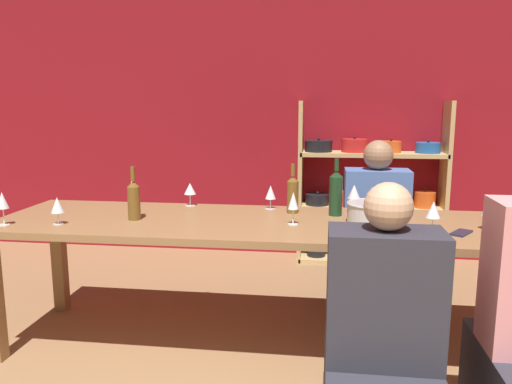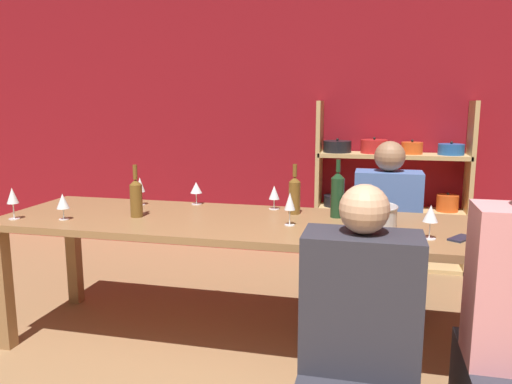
# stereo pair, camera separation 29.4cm
# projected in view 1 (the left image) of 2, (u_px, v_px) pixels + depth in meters

# --- Properties ---
(wall_back_red) EXTENTS (8.80, 0.06, 2.70)m
(wall_back_red) POSITION_uv_depth(u_px,v_px,m) (299.00, 113.00, 4.66)
(wall_back_red) COLOR maroon
(wall_back_red) RESTS_ON ground_plane
(shelf_unit) EXTENTS (1.31, 0.30, 1.46)m
(shelf_unit) POSITION_uv_depth(u_px,v_px,m) (367.00, 195.00, 4.51)
(shelf_unit) COLOR tan
(shelf_unit) RESTS_ON ground_plane
(dining_table) EXTENTS (3.00, 0.87, 0.77)m
(dining_table) POSITION_uv_depth(u_px,v_px,m) (254.00, 234.00, 2.89)
(dining_table) COLOR olive
(dining_table) RESTS_ON ground_plane
(mixing_bowl) EXTENTS (0.29, 0.29, 0.12)m
(mixing_bowl) POSITION_uv_depth(u_px,v_px,m) (372.00, 212.00, 2.80)
(mixing_bowl) COLOR #B7BABC
(mixing_bowl) RESTS_ON dining_table
(wine_bottle_green) EXTENTS (0.08, 0.08, 0.34)m
(wine_bottle_green) POSITION_uv_depth(u_px,v_px,m) (336.00, 192.00, 2.98)
(wine_bottle_green) COLOR #19381E
(wine_bottle_green) RESTS_ON dining_table
(wine_bottle_dark) EXTENTS (0.07, 0.07, 0.31)m
(wine_bottle_dark) POSITION_uv_depth(u_px,v_px,m) (293.00, 194.00, 3.05)
(wine_bottle_dark) COLOR brown
(wine_bottle_dark) RESTS_ON dining_table
(wine_bottle_amber) EXTENTS (0.07, 0.07, 0.31)m
(wine_bottle_amber) POSITION_uv_depth(u_px,v_px,m) (134.00, 199.00, 2.88)
(wine_bottle_amber) COLOR brown
(wine_bottle_amber) RESTS_ON dining_table
(wine_glass_red_a) EXTENTS (0.06, 0.06, 0.18)m
(wine_glass_red_a) POSITION_uv_depth(u_px,v_px,m) (293.00, 202.00, 2.76)
(wine_glass_red_a) COLOR white
(wine_glass_red_a) RESTS_ON dining_table
(wine_glass_red_b) EXTENTS (0.07, 0.07, 0.15)m
(wine_glass_red_b) POSITION_uv_depth(u_px,v_px,m) (271.00, 193.00, 3.18)
(wine_glass_red_b) COLOR white
(wine_glass_red_b) RESTS_ON dining_table
(wine_glass_white_a) EXTENTS (0.07, 0.07, 0.19)m
(wine_glass_white_a) POSITION_uv_depth(u_px,v_px,m) (2.00, 202.00, 2.75)
(wine_glass_white_a) COLOR white
(wine_glass_white_a) RESTS_ON dining_table
(wine_glass_white_b) EXTENTS (0.08, 0.08, 0.17)m
(wine_glass_white_b) POSITION_uv_depth(u_px,v_px,m) (354.00, 193.00, 3.08)
(wine_glass_white_b) COLOR white
(wine_glass_white_b) RESTS_ON dining_table
(wine_glass_white_c) EXTENTS (0.07, 0.07, 0.17)m
(wine_glass_white_c) POSITION_uv_depth(u_px,v_px,m) (433.00, 211.00, 2.55)
(wine_glass_white_c) COLOR white
(wine_glass_white_c) RESTS_ON dining_table
(wine_glass_red_c) EXTENTS (0.07, 0.07, 0.15)m
(wine_glass_red_c) POSITION_uv_depth(u_px,v_px,m) (57.00, 206.00, 2.77)
(wine_glass_red_c) COLOR white
(wine_glass_red_c) RESTS_ON dining_table
(wine_glass_white_d) EXTENTS (0.06, 0.06, 0.18)m
(wine_glass_white_d) POSITION_uv_depth(u_px,v_px,m) (132.00, 188.00, 3.22)
(wine_glass_white_d) COLOR white
(wine_glass_white_d) RESTS_ON dining_table
(wine_glass_empty_a) EXTENTS (0.08, 0.08, 0.15)m
(wine_glass_empty_a) POSITION_uv_depth(u_px,v_px,m) (190.00, 189.00, 3.28)
(wine_glass_empty_a) COLOR white
(wine_glass_empty_a) RESTS_ON dining_table
(wine_glass_red_d) EXTENTS (0.08, 0.08, 0.16)m
(wine_glass_red_d) POSITION_uv_depth(u_px,v_px,m) (489.00, 209.00, 2.65)
(wine_glass_red_d) COLOR white
(wine_glass_red_d) RESTS_ON dining_table
(cell_phone) EXTENTS (0.14, 0.16, 0.01)m
(cell_phone) POSITION_uv_depth(u_px,v_px,m) (461.00, 233.00, 2.58)
(cell_phone) COLOR #1E2338
(cell_phone) RESTS_ON dining_table
(person_near_a) EXTENTS (0.46, 0.57, 1.14)m
(person_near_a) POSITION_uv_depth(u_px,v_px,m) (381.00, 359.00, 2.05)
(person_near_a) COLOR #2D2D38
(person_near_a) RESTS_ON ground_plane
(person_far_a) EXTENTS (0.46, 0.57, 1.19)m
(person_far_a) POSITION_uv_depth(u_px,v_px,m) (374.00, 245.00, 3.63)
(person_far_a) COLOR #2D2D38
(person_far_a) RESTS_ON ground_plane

